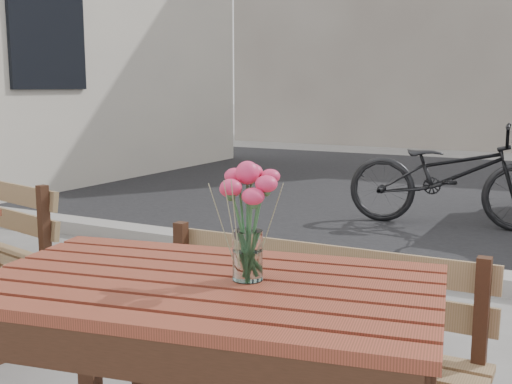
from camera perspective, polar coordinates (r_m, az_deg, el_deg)
street at (r=6.62m, az=18.78°, el=-2.53°), size 30.00×8.12×0.12m
main_table at (r=1.87m, az=-4.42°, el=-11.69°), size 1.42×0.99×0.80m
main_bench at (r=2.40m, az=4.56°, el=-11.40°), size 1.31×0.41×0.81m
main_vase at (r=1.78m, az=-0.76°, el=-1.34°), size 0.18×0.18×0.34m
bicycle at (r=6.41m, az=16.74°, el=1.47°), size 1.96×0.87×1.00m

